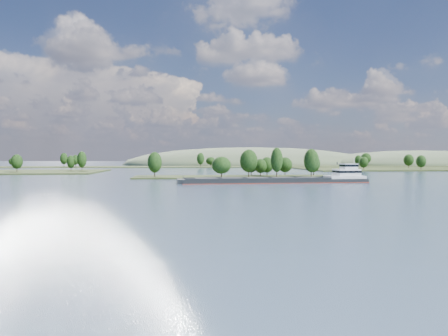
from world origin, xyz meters
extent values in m
plane|color=#324056|center=(0.00, 120.00, 0.00)|extent=(1800.00, 1800.00, 0.00)
cube|color=#253115|center=(0.00, 180.00, 0.00)|extent=(100.00, 30.00, 1.20)
cylinder|color=black|center=(18.78, 169.20, 2.91)|extent=(0.50, 0.50, 4.62)
ellipsoid|color=black|center=(18.78, 169.20, 8.79)|extent=(5.86, 5.86, 11.89)
cylinder|color=black|center=(9.75, 190.12, 2.16)|extent=(0.50, 0.50, 3.12)
ellipsoid|color=black|center=(9.75, 190.12, 6.13)|extent=(7.77, 7.77, 8.02)
cylinder|color=black|center=(5.78, 172.81, 2.77)|extent=(0.50, 0.50, 4.35)
ellipsoid|color=black|center=(5.78, 172.81, 8.30)|extent=(8.70, 8.70, 11.17)
cylinder|color=black|center=(13.23, 182.03, 2.02)|extent=(0.50, 0.50, 2.84)
ellipsoid|color=black|center=(13.23, 182.03, 5.63)|extent=(6.41, 6.41, 7.30)
cylinder|color=black|center=(-7.77, 170.04, 2.21)|extent=(0.50, 0.50, 3.22)
ellipsoid|color=black|center=(-7.77, 170.04, 6.31)|extent=(9.22, 9.22, 8.29)
cylinder|color=black|center=(-39.59, 176.23, 2.58)|extent=(0.50, 0.50, 3.96)
ellipsoid|color=black|center=(-39.59, 176.23, 7.61)|extent=(6.88, 6.88, 10.17)
cylinder|color=black|center=(17.10, 184.66, 2.17)|extent=(0.50, 0.50, 3.13)
ellipsoid|color=black|center=(17.10, 184.66, 6.15)|extent=(6.86, 6.86, 8.05)
cylinder|color=black|center=(41.81, 185.05, 2.30)|extent=(0.50, 0.50, 3.40)
ellipsoid|color=black|center=(41.81, 185.05, 6.62)|extent=(6.74, 6.74, 8.74)
cylinder|color=black|center=(35.81, 169.41, 2.82)|extent=(0.50, 0.50, 4.44)
ellipsoid|color=black|center=(35.81, 169.41, 8.47)|extent=(7.34, 7.34, 11.42)
cylinder|color=black|center=(27.21, 187.49, 2.15)|extent=(0.50, 0.50, 3.10)
ellipsoid|color=black|center=(27.21, 187.49, 6.09)|extent=(7.57, 7.57, 7.97)
cylinder|color=black|center=(-94.49, 268.17, 2.95)|extent=(0.50, 0.50, 4.30)
ellipsoid|color=black|center=(-94.49, 268.17, 8.42)|extent=(6.40, 6.40, 11.06)
cylinder|color=black|center=(-101.96, 268.93, 2.50)|extent=(0.50, 0.50, 3.40)
ellipsoid|color=black|center=(-101.96, 268.93, 6.81)|extent=(5.55, 5.55, 8.73)
cylinder|color=black|center=(-130.55, 250.08, 2.61)|extent=(0.50, 0.50, 3.61)
ellipsoid|color=black|center=(-130.55, 250.08, 7.20)|extent=(7.18, 7.18, 9.29)
cylinder|color=black|center=(104.93, 269.57, 2.36)|extent=(0.50, 0.50, 3.12)
ellipsoid|color=black|center=(104.93, 269.57, 6.32)|extent=(6.76, 6.76, 8.01)
cylinder|color=black|center=(146.45, 265.58, 2.55)|extent=(0.50, 0.50, 3.49)
ellipsoid|color=black|center=(146.45, 265.58, 6.98)|extent=(7.21, 7.21, 8.98)
cylinder|color=black|center=(155.57, 281.60, 2.34)|extent=(0.50, 0.50, 3.08)
ellipsoid|color=black|center=(155.57, 281.60, 6.26)|extent=(5.69, 5.69, 7.93)
cylinder|color=black|center=(163.25, 314.21, 2.70)|extent=(0.50, 0.50, 3.80)
ellipsoid|color=black|center=(163.25, 314.21, 7.52)|extent=(8.32, 8.32, 9.76)
cube|color=#253115|center=(0.00, 400.00, 0.00)|extent=(900.00, 60.00, 1.20)
cylinder|color=black|center=(-140.89, 398.95, 2.81)|extent=(0.50, 0.50, 4.42)
ellipsoid|color=black|center=(-140.89, 398.95, 8.43)|extent=(7.12, 7.12, 11.37)
cylinder|color=black|center=(147.10, 380.67, 2.42)|extent=(0.50, 0.50, 3.65)
ellipsoid|color=black|center=(147.10, 380.67, 7.07)|extent=(7.37, 7.37, 9.38)
cylinder|color=black|center=(2.06, 403.43, 2.14)|extent=(0.50, 0.50, 3.08)
ellipsoid|color=black|center=(2.06, 403.43, 6.06)|extent=(9.83, 9.83, 7.93)
cylinder|color=black|center=(170.46, 416.77, 2.85)|extent=(0.50, 0.50, 4.50)
ellipsoid|color=black|center=(170.46, 416.77, 8.58)|extent=(10.92, 10.92, 11.58)
cylinder|color=black|center=(-191.41, 405.98, 1.99)|extent=(0.50, 0.50, 2.79)
ellipsoid|color=black|center=(-191.41, 405.98, 5.54)|extent=(7.16, 7.16, 7.17)
cylinder|color=black|center=(-129.24, 396.28, 2.48)|extent=(0.50, 0.50, 3.77)
ellipsoid|color=black|center=(-129.24, 396.28, 7.27)|extent=(6.75, 6.75, 9.68)
cylinder|color=black|center=(56.48, 389.94, 2.00)|extent=(0.50, 0.50, 2.79)
ellipsoid|color=black|center=(56.48, 389.94, 5.55)|extent=(9.02, 9.02, 7.19)
cylinder|color=black|center=(-9.22, 379.63, 2.81)|extent=(0.50, 0.50, 4.41)
ellipsoid|color=black|center=(-9.22, 379.63, 8.41)|extent=(7.18, 7.18, 11.34)
ellipsoid|color=#4D5D40|center=(260.00, 470.00, 0.00)|extent=(260.00, 140.00, 36.00)
ellipsoid|color=#4D5D40|center=(60.00, 500.00, 0.00)|extent=(320.00, 160.00, 44.00)
cube|color=black|center=(10.75, 133.77, 0.47)|extent=(74.90, 14.34, 2.05)
cube|color=maroon|center=(10.75, 133.77, 0.05)|extent=(75.10, 14.54, 0.23)
cube|color=black|center=(3.01, 137.81, 1.77)|extent=(57.58, 4.29, 0.74)
cube|color=black|center=(3.63, 128.71, 1.77)|extent=(57.58, 4.29, 0.74)
cube|color=black|center=(3.32, 133.26, 1.63)|extent=(56.27, 12.15, 0.28)
cube|color=black|center=(-17.10, 131.87, 1.91)|extent=(8.87, 8.18, 0.33)
cube|color=black|center=(-6.89, 132.57, 1.91)|extent=(8.87, 8.18, 0.33)
cube|color=black|center=(3.32, 133.26, 1.91)|extent=(8.87, 8.18, 0.33)
cube|color=black|center=(13.53, 133.96, 1.91)|extent=(8.87, 8.18, 0.33)
cube|color=black|center=(23.74, 134.65, 1.91)|extent=(8.87, 8.18, 0.33)
cube|color=black|center=(-26.85, 131.21, 0.84)|extent=(3.35, 8.54, 1.86)
cylinder|color=black|center=(-25.92, 131.27, 2.14)|extent=(0.24, 0.24, 2.05)
cube|color=silver|center=(39.53, 135.73, 2.05)|extent=(15.46, 9.92, 1.12)
cube|color=silver|center=(40.46, 135.79, 3.91)|extent=(9.79, 8.06, 2.79)
cube|color=black|center=(40.46, 135.79, 4.28)|extent=(9.99, 8.26, 0.84)
cube|color=silver|center=(41.38, 135.85, 6.33)|extent=(5.95, 5.95, 2.05)
cube|color=black|center=(41.38, 135.85, 6.70)|extent=(6.15, 6.15, 0.74)
cube|color=silver|center=(41.38, 135.85, 7.44)|extent=(6.35, 6.35, 0.19)
cylinder|color=silver|center=(43.70, 136.01, 8.56)|extent=(0.20, 0.20, 2.42)
cylinder|color=black|center=(37.48, 138.39, 7.63)|extent=(0.50, 0.50, 1.12)
camera|label=1|loc=(-26.02, -36.38, 10.38)|focal=35.00mm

